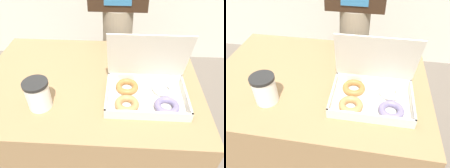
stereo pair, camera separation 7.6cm
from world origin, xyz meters
TOP-DOWN VIEW (x-y plane):
  - ground_plane at (0.00, 0.00)m, footprint 14.00×14.00m
  - table at (0.00, 0.00)m, footprint 1.05×0.75m
  - donut_box at (0.26, -0.11)m, footprint 0.34×0.26m
  - coffee_cup at (-0.18, -0.19)m, footprint 0.10×0.10m
  - person_customer at (0.12, 0.57)m, footprint 0.37×0.21m

SIDE VIEW (x-z plane):
  - ground_plane at x=0.00m, z-range 0.00..0.00m
  - table at x=0.00m, z-range 0.00..0.73m
  - donut_box at x=0.26m, z-range 0.63..0.91m
  - coffee_cup at x=-0.18m, z-range 0.73..0.85m
  - person_customer at x=0.12m, z-range 0.09..1.71m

